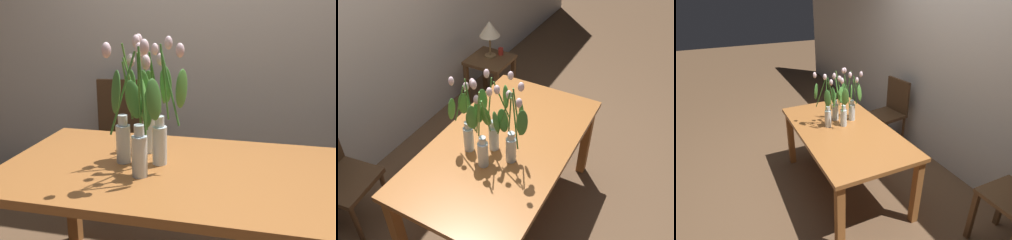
% 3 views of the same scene
% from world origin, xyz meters
% --- Properties ---
extents(ground_plane, '(18.00, 18.00, 0.00)m').
position_xyz_m(ground_plane, '(0.00, 0.00, 0.00)').
color(ground_plane, brown).
extents(room_wall_rear, '(9.00, 0.10, 2.70)m').
position_xyz_m(room_wall_rear, '(0.00, 1.36, 1.35)').
color(room_wall_rear, beige).
rests_on(room_wall_rear, ground).
extents(dining_table, '(1.60, 0.90, 0.74)m').
position_xyz_m(dining_table, '(0.00, 0.00, 0.65)').
color(dining_table, '#A3602D').
rests_on(dining_table, ground).
extents(tulip_vase_0, '(0.15, 0.23, 0.59)m').
position_xyz_m(tulip_vase_0, '(-0.17, 0.18, 0.95)').
color(tulip_vase_0, silver).
rests_on(tulip_vase_0, dining_table).
extents(tulip_vase_1, '(0.22, 0.25, 0.58)m').
position_xyz_m(tulip_vase_1, '(-0.13, -0.12, 0.98)').
color(tulip_vase_1, silver).
rests_on(tulip_vase_1, dining_table).
extents(tulip_vase_2, '(0.17, 0.19, 0.58)m').
position_xyz_m(tulip_vase_2, '(-0.06, 0.04, 0.94)').
color(tulip_vase_2, silver).
rests_on(tulip_vase_2, dining_table).
extents(tulip_vase_3, '(0.16, 0.16, 0.59)m').
position_xyz_m(tulip_vase_3, '(-0.23, 0.04, 0.95)').
color(tulip_vase_3, silver).
rests_on(tulip_vase_3, dining_table).
extents(dining_chair, '(0.46, 0.46, 0.93)m').
position_xyz_m(dining_chair, '(-0.65, 1.04, 0.52)').
color(dining_chair, '#4C331E').
rests_on(dining_chair, ground).
extents(side_table, '(0.44, 0.44, 0.55)m').
position_xyz_m(side_table, '(1.31, 0.90, 0.43)').
color(side_table, brown).
rests_on(side_table, ground).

